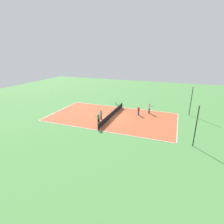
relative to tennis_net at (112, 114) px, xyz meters
name	(u,v)px	position (x,y,z in m)	size (l,w,h in m)	color
ground_plane	(112,117)	(0.00, 0.00, -0.55)	(80.00, 80.00, 0.00)	#518E47
court_surface	(112,117)	(0.00, 0.00, -0.54)	(11.60, 21.23, 0.02)	#B75633
tennis_net	(112,114)	(0.00, 0.00, 0.00)	(11.40, 0.10, 1.04)	black
bench	(119,103)	(-7.44, -1.31, -0.16)	(0.36, 1.59, 0.45)	#4C8C4C
player_coach_red	(139,110)	(-2.49, 4.01, 0.35)	(0.99, 0.69, 1.55)	navy
player_far_white	(149,108)	(-4.09, 5.62, 0.52)	(0.46, 0.97, 1.80)	#4C4C51
player_far_green	(98,117)	(3.27, -1.01, 0.39)	(0.99, 0.63, 1.61)	black
player_baseline_gray	(101,114)	(1.60, -1.31, 0.41)	(0.44, 0.44, 1.64)	navy
tennis_ball_far_baseline	(52,119)	(4.52, -8.81, -0.49)	(0.07, 0.07, 0.07)	#CCE033
tennis_ball_near_net	(115,119)	(0.82, 0.76, -0.49)	(0.07, 0.07, 0.07)	#CCE033
fence_post_back_left	(191,101)	(-5.69, 12.35, 1.94)	(0.12, 0.12, 4.98)	black
fence_post_back_right	(196,127)	(5.69, 12.35, 1.94)	(0.12, 0.12, 4.98)	black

